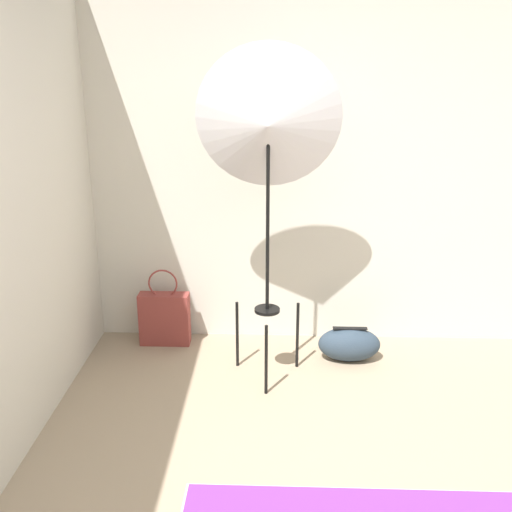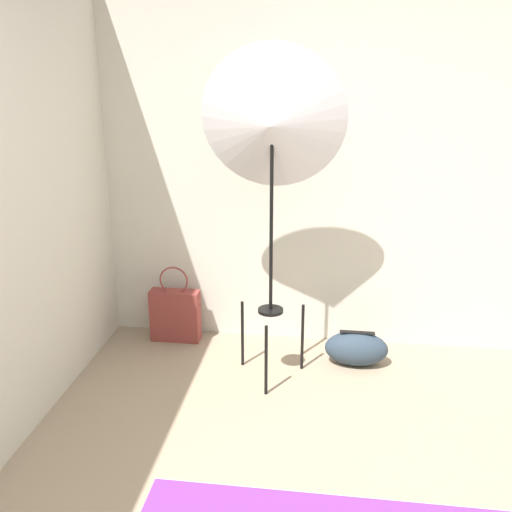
{
  "view_description": "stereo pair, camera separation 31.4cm",
  "coord_description": "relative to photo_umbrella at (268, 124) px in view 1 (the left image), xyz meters",
  "views": [
    {
      "loc": [
        -0.45,
        -1.61,
        1.97
      ],
      "look_at": [
        -0.57,
        1.63,
        0.89
      ],
      "focal_mm": 42.0,
      "sensor_mm": 36.0,
      "label": 1
    },
    {
      "loc": [
        -0.14,
        -1.58,
        1.97
      ],
      "look_at": [
        -0.57,
        1.63,
        0.89
      ],
      "focal_mm": 42.0,
      "sensor_mm": 36.0,
      "label": 2
    }
  ],
  "objects": [
    {
      "name": "wall_back",
      "position": [
        0.51,
        0.61,
        -0.31
      ],
      "size": [
        8.0,
        0.05,
        2.6
      ],
      "color": "beige",
      "rests_on": "ground_plane"
    },
    {
      "name": "photo_umbrella",
      "position": [
        0.0,
        0.0,
        0.0
      ],
      "size": [
        0.86,
        0.41,
        2.06
      ],
      "color": "black",
      "rests_on": "ground_plane"
    },
    {
      "name": "tote_bag",
      "position": [
        -0.74,
        0.43,
        -1.41
      ],
      "size": [
        0.36,
        0.12,
        0.57
      ],
      "color": "brown",
      "rests_on": "ground_plane"
    },
    {
      "name": "duffel_bag",
      "position": [
        0.56,
        0.23,
        -1.5
      ],
      "size": [
        0.42,
        0.23,
        0.24
      ],
      "color": "#2D3D4C",
      "rests_on": "ground_plane"
    }
  ]
}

